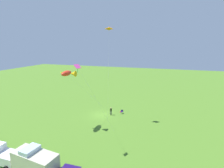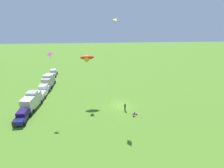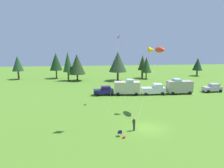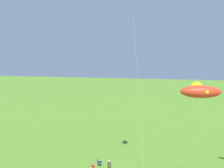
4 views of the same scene
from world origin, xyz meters
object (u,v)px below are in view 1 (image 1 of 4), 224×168
at_px(backpack_on_grass, 121,112).
at_px(kite_large_fish, 68,73).
at_px(folding_chair, 122,111).
at_px(truck_white_pickup, 1,155).
at_px(person_kite_flyer, 111,110).
at_px(kite_delta_orange, 109,28).
at_px(kite_diamond_rainbow, 80,71).
at_px(van_camper_beige, 35,162).

bearing_deg(backpack_on_grass, kite_large_fish, 54.83).
relative_size(folding_chair, truck_white_pickup, 0.16).
xyz_separation_m(person_kite_flyer, kite_delta_orange, (-0.36, 2.04, 16.66)).
bearing_deg(backpack_on_grass, kite_delta_orange, 72.79).
distance_m(folding_chair, kite_diamond_rainbow, 18.54).
bearing_deg(truck_white_pickup, person_kite_flyer, -113.11).
bearing_deg(person_kite_flyer, kite_diamond_rainbow, -38.34).
bearing_deg(folding_chair, truck_white_pickup, -34.53).
height_order(folding_chair, van_camper_beige, van_camper_beige).
height_order(kite_large_fish, kite_delta_orange, kite_delta_orange).
distance_m(backpack_on_grass, truck_white_pickup, 23.43).
xyz_separation_m(backpack_on_grass, van_camper_beige, (4.25, 21.59, 1.53)).
height_order(folding_chair, backpack_on_grass, folding_chair).
bearing_deg(truck_white_pickup, folding_chair, -116.26).
relative_size(backpack_on_grass, kite_large_fish, 0.03).
relative_size(backpack_on_grass, kite_delta_orange, 0.02).
bearing_deg(kite_large_fish, kite_delta_orange, -134.90).
height_order(truck_white_pickup, kite_delta_orange, kite_delta_orange).
relative_size(truck_white_pickup, kite_diamond_rainbow, 0.41).
bearing_deg(kite_delta_orange, person_kite_flyer, -80.06).
xyz_separation_m(person_kite_flyer, backpack_on_grass, (-1.63, -2.08, -0.91)).
height_order(person_kite_flyer, folding_chair, person_kite_flyer).
relative_size(person_kite_flyer, kite_diamond_rainbow, 0.14).
xyz_separation_m(backpack_on_grass, truck_white_pickup, (10.06, 21.14, 0.99)).
relative_size(kite_delta_orange, kite_diamond_rainbow, 1.46).
relative_size(kite_large_fish, kite_delta_orange, 0.58).
height_order(van_camper_beige, kite_diamond_rainbow, kite_diamond_rainbow).
bearing_deg(van_camper_beige, kite_large_fish, -71.07).
height_order(backpack_on_grass, van_camper_beige, van_camper_beige).
height_order(truck_white_pickup, kite_diamond_rainbow, kite_diamond_rainbow).
height_order(person_kite_flyer, kite_large_fish, kite_large_fish).
distance_m(person_kite_flyer, kite_diamond_rainbow, 16.90).
relative_size(folding_chair, kite_diamond_rainbow, 0.07).
height_order(person_kite_flyer, truck_white_pickup, truck_white_pickup).
height_order(van_camper_beige, kite_large_fish, kite_large_fish).
relative_size(person_kite_flyer, van_camper_beige, 0.31).
distance_m(van_camper_beige, truck_white_pickup, 5.85).
distance_m(truck_white_pickup, kite_delta_orange, 25.33).
xyz_separation_m(kite_large_fish, kite_delta_orange, (-5.55, -5.57, 7.70)).
xyz_separation_m(person_kite_flyer, van_camper_beige, (2.62, 19.51, 0.62)).
bearing_deg(person_kite_flyer, backpack_on_grass, 102.67).
xyz_separation_m(person_kite_flyer, folding_chair, (-2.07, -1.53, -0.53)).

